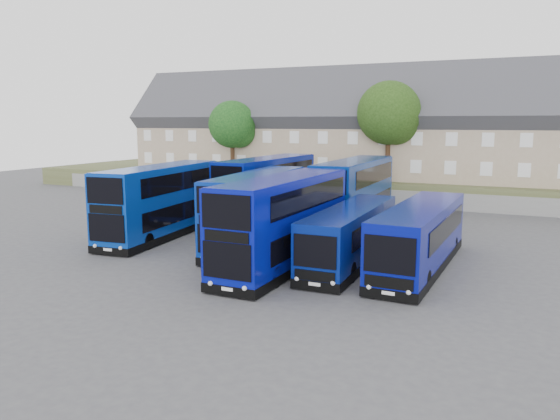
{
  "coord_description": "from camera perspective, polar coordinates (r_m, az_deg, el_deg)",
  "views": [
    {
      "loc": [
        13.91,
        -24.07,
        7.5
      ],
      "look_at": [
        0.25,
        5.69,
        2.2
      ],
      "focal_mm": 35.0,
      "sensor_mm": 36.0,
      "label": 1
    }
  ],
  "objects": [
    {
      "name": "dd_front_mid",
      "position": [
        32.9,
        -2.38,
        -0.12
      ],
      "size": [
        3.57,
        11.35,
        4.44
      ],
      "rotation": [
        0.0,
        0.0,
        0.09
      ],
      "color": "#082A93",
      "rests_on": "ground"
    },
    {
      "name": "tree_west",
      "position": [
        56.46,
        -4.85,
        8.71
      ],
      "size": [
        4.8,
        4.8,
        7.65
      ],
      "color": "#382314",
      "rests_on": "earth_bank"
    },
    {
      "name": "dd_front_left",
      "position": [
        36.61,
        -12.34,
        0.78
      ],
      "size": [
        3.82,
        11.86,
        4.63
      ],
      "rotation": [
        0.0,
        0.0,
        0.1
      ],
      "color": "#0834A2",
      "rests_on": "ground"
    },
    {
      "name": "dd_rear_right",
      "position": [
        39.51,
        7.78,
        1.62
      ],
      "size": [
        2.92,
        12.07,
        4.78
      ],
      "rotation": [
        0.0,
        0.0,
        0.01
      ],
      "color": "navy",
      "rests_on": "ground"
    },
    {
      "name": "ground",
      "position": [
        28.79,
        -5.21,
        -5.94
      ],
      "size": [
        120.0,
        120.0,
        0.0
      ],
      "primitive_type": "plane",
      "color": "#46464B",
      "rests_on": "ground"
    },
    {
      "name": "coach_east_a",
      "position": [
        29.21,
        7.39,
        -2.77
      ],
      "size": [
        2.5,
        11.14,
        3.03
      ],
      "rotation": [
        0.0,
        0.0,
        0.01
      ],
      "color": "navy",
      "rests_on": "ground"
    },
    {
      "name": "coach_east_b",
      "position": [
        28.92,
        14.42,
        -2.85
      ],
      "size": [
        2.87,
        12.11,
        3.29
      ],
      "rotation": [
        0.0,
        0.0,
        -0.03
      ],
      "color": "#070F8E",
      "rests_on": "ground"
    },
    {
      "name": "dd_rear_left",
      "position": [
        42.03,
        -1.33,
        2.14
      ],
      "size": [
        3.06,
        12.04,
        4.76
      ],
      "rotation": [
        0.0,
        0.0,
        -0.03
      ],
      "color": "#07188C",
      "rests_on": "ground"
    },
    {
      "name": "retaining_wall",
      "position": [
        50.49,
        8.45,
        1.41
      ],
      "size": [
        70.0,
        0.4,
        1.5
      ],
      "primitive_type": "cube",
      "color": "slate",
      "rests_on": "ground"
    },
    {
      "name": "dd_front_right",
      "position": [
        28.33,
        0.44,
        -1.39
      ],
      "size": [
        2.82,
        11.79,
        4.67
      ],
      "rotation": [
        0.0,
        0.0,
        -0.01
      ],
      "color": "#08119B",
      "rests_on": "ground"
    },
    {
      "name": "terrace_row",
      "position": [
        55.84,
        10.34,
        8.12
      ],
      "size": [
        54.0,
        10.4,
        11.2
      ],
      "color": "tan",
      "rests_on": "earth_bank"
    },
    {
      "name": "earth_bank",
      "position": [
        60.06,
        11.14,
        2.81
      ],
      "size": [
        80.0,
        20.0,
        2.0
      ],
      "primitive_type": "cube",
      "color": "#4D522E",
      "rests_on": "ground"
    },
    {
      "name": "tree_mid",
      "position": [
        51.04,
        11.5,
        9.65
      ],
      "size": [
        5.76,
        5.76,
        9.18
      ],
      "color": "#382314",
      "rests_on": "earth_bank"
    }
  ]
}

